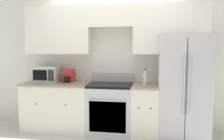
# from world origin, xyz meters

# --- Properties ---
(ground_plane) EXTENTS (12.00, 12.00, 0.00)m
(ground_plane) POSITION_xyz_m (0.00, 0.00, 0.00)
(ground_plane) COLOR beige
(wall_back) EXTENTS (8.00, 0.39, 2.60)m
(wall_back) POSITION_xyz_m (0.00, 0.58, 1.53)
(wall_back) COLOR silver
(wall_back) RESTS_ON ground_plane
(lower_cabinets_left) EXTENTS (1.23, 0.64, 0.89)m
(lower_cabinets_left) POSITION_xyz_m (-1.03, 0.31, 0.45)
(lower_cabinets_left) COLOR silver
(lower_cabinets_left) RESTS_ON ground_plane
(lower_cabinets_right) EXTENTS (0.47, 0.64, 0.89)m
(lower_cabinets_right) POSITION_xyz_m (0.58, 0.31, 0.45)
(lower_cabinets_right) COLOR silver
(lower_cabinets_right) RESTS_ON ground_plane
(oven_range) EXTENTS (0.79, 0.65, 1.05)m
(oven_range) POSITION_xyz_m (-0.03, 0.31, 0.45)
(oven_range) COLOR #B7B7BC
(oven_range) RESTS_ON ground_plane
(refrigerator) EXTENTS (0.83, 0.77, 1.75)m
(refrigerator) POSITION_xyz_m (1.22, 0.37, 0.88)
(refrigerator) COLOR #B7B7BC
(refrigerator) RESTS_ON ground_plane
(microwave) EXTENTS (0.49, 0.36, 0.29)m
(microwave) POSITION_xyz_m (-1.27, 0.39, 1.03)
(microwave) COLOR #B7B7BC
(microwave) RESTS_ON lower_cabinets_left
(bottle) EXTENTS (0.06, 0.06, 0.28)m
(bottle) POSITION_xyz_m (0.58, 0.32, 1.00)
(bottle) COLOR silver
(bottle) RESTS_ON lower_cabinets_right
(paper_towel_holder) EXTENTS (0.20, 0.24, 0.23)m
(paper_towel_holder) POSITION_xyz_m (-0.84, 0.41, 1.00)
(paper_towel_holder) COLOR #B22323
(paper_towel_holder) RESTS_ON lower_cabinets_left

